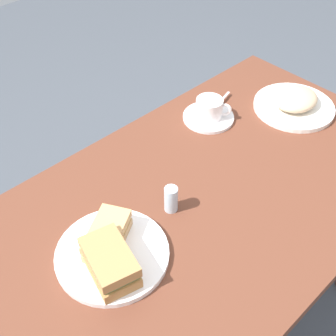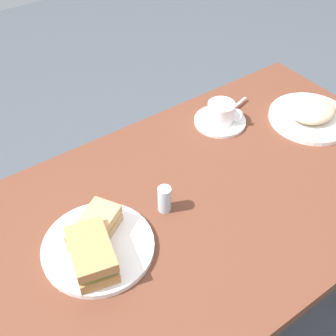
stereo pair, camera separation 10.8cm
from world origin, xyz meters
TOP-DOWN VIEW (x-y plane):
  - dining_table at (0.00, 0.00)m, footprint 1.35×0.69m
  - sandwich_plate at (0.22, -0.01)m, footprint 0.25×0.25m
  - sandwich_front at (0.21, -0.04)m, footprint 0.14×0.12m
  - sandwich_back at (0.25, 0.02)m, footprint 0.11×0.15m
  - coffee_saucer at (-0.28, -0.20)m, footprint 0.15×0.15m
  - coffee_cup at (-0.28, -0.20)m, footprint 0.08×0.09m
  - spoon at (-0.36, -0.22)m, footprint 0.10×0.04m
  - side_plate at (-0.51, -0.06)m, footprint 0.24×0.24m
  - side_food_pile at (-0.51, -0.06)m, footprint 0.15×0.12m
  - salt_shaker at (0.04, -0.02)m, footprint 0.03×0.03m

SIDE VIEW (x-z plane):
  - dining_table at x=0.00m, z-range 0.27..0.98m
  - coffee_saucer at x=-0.28m, z-range 0.72..0.73m
  - sandwich_plate at x=0.22m, z-range 0.72..0.73m
  - side_plate at x=-0.51m, z-range 0.72..0.73m
  - spoon at x=-0.36m, z-range 0.73..0.73m
  - salt_shaker at x=0.04m, z-range 0.72..0.79m
  - side_food_pile at x=-0.51m, z-range 0.73..0.77m
  - sandwich_front at x=0.21m, z-range 0.73..0.78m
  - coffee_cup at x=-0.28m, z-range 0.73..0.78m
  - sandwich_back at x=0.25m, z-range 0.73..0.79m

